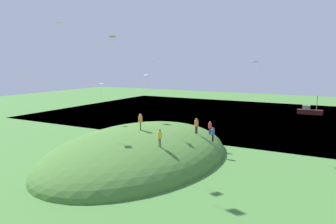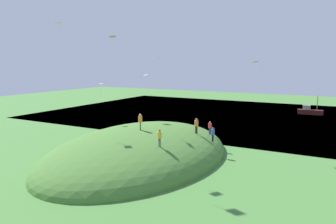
% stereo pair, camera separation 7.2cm
% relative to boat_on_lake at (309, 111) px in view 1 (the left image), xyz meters
% --- Properties ---
extents(ground_plane, '(160.00, 160.00, 0.00)m').
position_rel_boat_on_lake_xyz_m(ground_plane, '(37.19, -13.12, -0.68)').
color(ground_plane, '#437634').
extents(lake_water, '(50.83, 80.00, 0.40)m').
position_rel_boat_on_lake_xyz_m(lake_water, '(8.45, -13.12, -0.88)').
color(lake_water, navy).
rests_on(lake_water, ground_plane).
extents(grass_hill, '(27.69, 18.14, 7.00)m').
position_rel_boat_on_lake_xyz_m(grass_hill, '(43.51, -14.41, -0.68)').
color(grass_hill, '#44722F').
rests_on(grass_hill, ground_plane).
extents(boat_on_lake, '(1.60, 5.14, 4.04)m').
position_rel_boat_on_lake_xyz_m(boat_on_lake, '(0.00, 0.00, 0.00)').
color(boat_on_lake, '#431814').
rests_on(boat_on_lake, lake_water).
extents(person_near_shore, '(0.62, 0.62, 1.83)m').
position_rel_boat_on_lake_xyz_m(person_near_shore, '(44.68, -13.59, 3.94)').
color(person_near_shore, brown).
rests_on(person_near_shore, grass_hill).
extents(person_with_child, '(0.44, 0.44, 1.67)m').
position_rel_boat_on_lake_xyz_m(person_with_child, '(39.31, -7.10, 2.14)').
color(person_with_child, black).
rests_on(person_with_child, grass_hill).
extents(person_watching_kites, '(0.60, 0.60, 1.64)m').
position_rel_boat_on_lake_xyz_m(person_watching_kites, '(36.83, -8.42, 2.36)').
color(person_watching_kites, navy).
rests_on(person_watching_kites, grass_hill).
extents(person_on_hilltop, '(0.60, 0.60, 1.83)m').
position_rel_boat_on_lake_xyz_m(person_on_hilltop, '(39.90, -8.93, 3.10)').
color(person_on_hilltop, black).
rests_on(person_on_hilltop, grass_hill).
extents(person_walking_path, '(0.57, 0.57, 1.72)m').
position_rel_boat_on_lake_xyz_m(person_walking_path, '(47.48, -9.52, 3.17)').
color(person_walking_path, '#505248').
rests_on(person_walking_path, grass_hill).
extents(kite_0, '(0.94, 1.24, 2.23)m').
position_rel_boat_on_lake_xyz_m(kite_0, '(28.26, -21.49, 10.79)').
color(kite_0, white).
extents(kite_3, '(0.72, 0.75, 1.87)m').
position_rel_boat_on_lake_xyz_m(kite_3, '(43.01, -13.84, 8.60)').
color(kite_3, silver).
extents(kite_5, '(0.77, 0.89, 1.74)m').
position_rel_boat_on_lake_xyz_m(kite_5, '(35.53, -3.43, 10.19)').
color(kite_5, white).
extents(kite_6, '(1.12, 0.90, 1.55)m').
position_rel_boat_on_lake_xyz_m(kite_6, '(37.85, -22.56, 13.71)').
color(kite_6, white).
extents(kite_7, '(0.86, 0.81, 1.15)m').
position_rel_boat_on_lake_xyz_m(kite_7, '(42.68, -20.70, 7.53)').
color(kite_7, white).
extents(kite_8, '(0.79, 0.79, 2.09)m').
position_rel_boat_on_lake_xyz_m(kite_8, '(47.59, -22.22, 14.32)').
color(kite_8, white).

